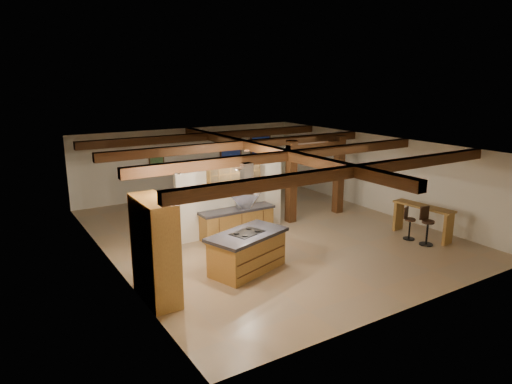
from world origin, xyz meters
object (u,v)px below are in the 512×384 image
at_px(sofa, 259,184).
at_px(bar_counter, 423,216).
at_px(kitchen_island, 247,251).
at_px(dining_table, 206,203).

distance_m(sofa, bar_counter, 8.06).
bearing_deg(sofa, bar_counter, 88.61).
height_order(sofa, bar_counter, bar_counter).
relative_size(kitchen_island, sofa, 1.21).
bearing_deg(bar_counter, kitchen_island, 173.51).
bearing_deg(kitchen_island, dining_table, 74.98).
xyz_separation_m(kitchen_island, sofa, (4.97, 7.28, -0.25)).
xyz_separation_m(dining_table, sofa, (3.48, 1.73, -0.04)).
bearing_deg(dining_table, kitchen_island, -123.57).
relative_size(dining_table, sofa, 0.96).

